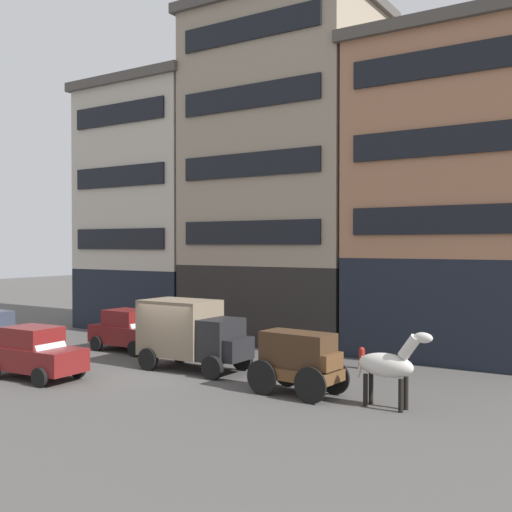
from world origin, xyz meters
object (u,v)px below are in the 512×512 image
Objects in this scene: cargo_wagon at (299,359)px; sedan_parked_curb at (35,353)px; delivery_truck_near at (192,332)px; fire_hydrant_curbside at (362,357)px; draft_horse at (389,365)px; sedan_dark at (129,330)px; pedestrian_officer at (200,328)px.

cargo_wagon is 0.80× the size of sedan_parked_curb.
fire_hydrant_curbside is (5.32, 3.69, -1.00)m from delivery_truck_near.
draft_horse is 13.48m from sedan_dark.
cargo_wagon is at bearing -12.71° from delivery_truck_near.
sedan_dark is 6.01m from sedan_parked_curb.
fire_hydrant_curbside is (7.73, 0.12, -0.55)m from pedestrian_officer.
delivery_truck_near reaches higher than cargo_wagon.
sedan_parked_curb is 7.86m from pedestrian_officer.
sedan_parked_curb reaches higher than pedestrian_officer.
fire_hydrant_curbside is at bearing 40.99° from sedan_parked_curb.
fire_hydrant_curbside is (10.27, 1.99, -0.49)m from sedan_dark.
cargo_wagon is 1.67× the size of pedestrian_officer.
pedestrian_officer is (-10.62, 4.76, -0.29)m from draft_horse.
sedan_dark reaches higher than pedestrian_officer.
cargo_wagon is 2.95m from draft_horse.
delivery_truck_near reaches higher than pedestrian_officer.
sedan_dark reaches higher than fire_hydrant_curbside.
cargo_wagon is 4.94m from fire_hydrant_curbside.
delivery_truck_near is 5.26m from sedan_dark.
fire_hydrant_curbside is at bearing 10.97° from sedan_dark.
delivery_truck_near reaches higher than sedan_parked_curb.
sedan_parked_curb is at bearing -161.62° from cargo_wagon.
delivery_truck_near is 5.63m from sedan_parked_curb.
sedan_parked_curb reaches higher than fire_hydrant_curbside.
draft_horse is 1.31× the size of pedestrian_officer.
sedan_dark is (-10.22, 2.89, -0.23)m from cargo_wagon.
draft_horse is 2.83× the size of fire_hydrant_curbside.
fire_hydrant_curbside is at bearing 0.91° from pedestrian_officer.
draft_horse reaches higher than pedestrian_officer.
delivery_truck_near is 5.24× the size of fire_hydrant_curbside.
draft_horse is 0.54× the size of delivery_truck_near.
cargo_wagon is 0.80× the size of sedan_dark.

